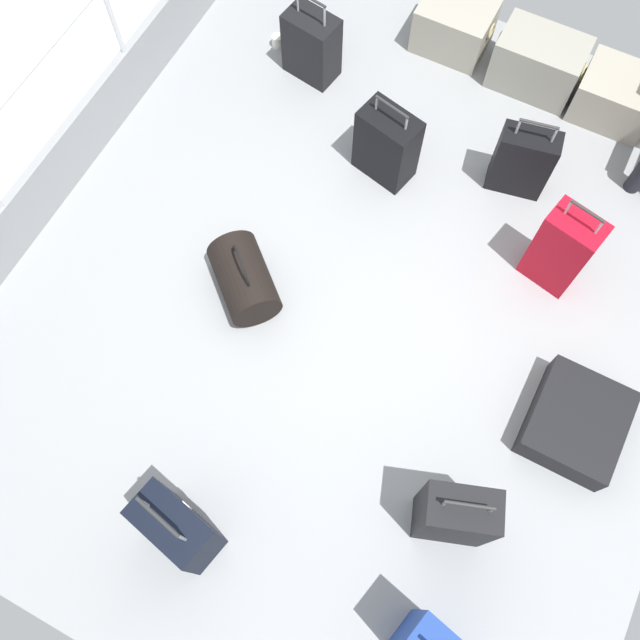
{
  "coord_description": "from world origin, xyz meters",
  "views": [
    {
      "loc": [
        0.64,
        -1.82,
        4.21
      ],
      "look_at": [
        -0.1,
        -0.39,
        0.25
      ],
      "focal_mm": 39.4,
      "sensor_mm": 36.0,
      "label": 1
    }
  ],
  "objects_px": {
    "cargo_crate_1": "(538,63)",
    "suitcase_7": "(312,46)",
    "cargo_crate_2": "(616,96)",
    "suitcase_0": "(178,528)",
    "suitcase_2": "(576,423)",
    "suitcase_1": "(522,162)",
    "suitcase_5": "(562,249)",
    "suitcase_3": "(387,145)",
    "cargo_crate_0": "(454,26)",
    "paper_cup": "(277,41)",
    "duffel_bag": "(244,279)",
    "suitcase_6": "(455,515)"
  },
  "relations": [
    {
      "from": "suitcase_3",
      "to": "suitcase_6",
      "type": "height_order",
      "value": "suitcase_6"
    },
    {
      "from": "suitcase_6",
      "to": "paper_cup",
      "type": "xyz_separation_m",
      "value": [
        -2.56,
        2.68,
        -0.28
      ]
    },
    {
      "from": "suitcase_5",
      "to": "paper_cup",
      "type": "relative_size",
      "value": 8.01
    },
    {
      "from": "cargo_crate_1",
      "to": "suitcase_5",
      "type": "bearing_deg",
      "value": -65.42
    },
    {
      "from": "cargo_crate_2",
      "to": "suitcase_0",
      "type": "height_order",
      "value": "suitcase_0"
    },
    {
      "from": "cargo_crate_1",
      "to": "suitcase_1",
      "type": "bearing_deg",
      "value": -76.99
    },
    {
      "from": "suitcase_0",
      "to": "paper_cup",
      "type": "distance_m",
      "value": 3.65
    },
    {
      "from": "duffel_bag",
      "to": "cargo_crate_2",
      "type": "bearing_deg",
      "value": 56.16
    },
    {
      "from": "cargo_crate_2",
      "to": "suitcase_5",
      "type": "relative_size",
      "value": 0.71
    },
    {
      "from": "cargo_crate_2",
      "to": "suitcase_1",
      "type": "height_order",
      "value": "suitcase_1"
    },
    {
      "from": "suitcase_0",
      "to": "suitcase_3",
      "type": "xyz_separation_m",
      "value": [
        -0.05,
        2.77,
        -0.01
      ]
    },
    {
      "from": "suitcase_2",
      "to": "suitcase_1",
      "type": "bearing_deg",
      "value": 122.87
    },
    {
      "from": "duffel_bag",
      "to": "paper_cup",
      "type": "relative_size",
      "value": 6.13
    },
    {
      "from": "suitcase_5",
      "to": "suitcase_7",
      "type": "height_order",
      "value": "suitcase_5"
    },
    {
      "from": "suitcase_3",
      "to": "suitcase_6",
      "type": "bearing_deg",
      "value": -56.39
    },
    {
      "from": "cargo_crate_1",
      "to": "suitcase_3",
      "type": "height_order",
      "value": "suitcase_3"
    },
    {
      "from": "cargo_crate_0",
      "to": "suitcase_5",
      "type": "height_order",
      "value": "suitcase_5"
    },
    {
      "from": "duffel_bag",
      "to": "paper_cup",
      "type": "distance_m",
      "value": 2.08
    },
    {
      "from": "cargo_crate_0",
      "to": "duffel_bag",
      "type": "bearing_deg",
      "value": -98.41
    },
    {
      "from": "cargo_crate_2",
      "to": "paper_cup",
      "type": "xyz_separation_m",
      "value": [
        -2.46,
        -0.56,
        -0.12
      ]
    },
    {
      "from": "suitcase_1",
      "to": "duffel_bag",
      "type": "relative_size",
      "value": 1.1
    },
    {
      "from": "suitcase_7",
      "to": "suitcase_5",
      "type": "bearing_deg",
      "value": -20.13
    },
    {
      "from": "suitcase_0",
      "to": "cargo_crate_2",
      "type": "bearing_deg",
      "value": 73.15
    },
    {
      "from": "cargo_crate_2",
      "to": "paper_cup",
      "type": "bearing_deg",
      "value": -167.15
    },
    {
      "from": "cargo_crate_2",
      "to": "suitcase_7",
      "type": "relative_size",
      "value": 0.82
    },
    {
      "from": "suitcase_1",
      "to": "suitcase_3",
      "type": "distance_m",
      "value": 0.91
    },
    {
      "from": "cargo_crate_0",
      "to": "paper_cup",
      "type": "distance_m",
      "value": 1.34
    },
    {
      "from": "suitcase_5",
      "to": "suitcase_6",
      "type": "xyz_separation_m",
      "value": [
        0.04,
        -1.79,
        -0.0
      ]
    },
    {
      "from": "suitcase_3",
      "to": "suitcase_7",
      "type": "height_order",
      "value": "suitcase_7"
    },
    {
      "from": "suitcase_0",
      "to": "suitcase_7",
      "type": "distance_m",
      "value": 3.44
    },
    {
      "from": "suitcase_1",
      "to": "paper_cup",
      "type": "xyz_separation_m",
      "value": [
        -2.06,
        0.34,
        -0.22
      ]
    },
    {
      "from": "suitcase_2",
      "to": "suitcase_3",
      "type": "height_order",
      "value": "suitcase_3"
    },
    {
      "from": "suitcase_3",
      "to": "suitcase_7",
      "type": "xyz_separation_m",
      "value": [
        -0.86,
        0.55,
        -0.02
      ]
    },
    {
      "from": "paper_cup",
      "to": "suitcase_5",
      "type": "bearing_deg",
      "value": -19.48
    },
    {
      "from": "cargo_crate_0",
      "to": "suitcase_0",
      "type": "height_order",
      "value": "suitcase_0"
    },
    {
      "from": "suitcase_1",
      "to": "suitcase_2",
      "type": "distance_m",
      "value": 1.76
    },
    {
      "from": "cargo_crate_1",
      "to": "suitcase_7",
      "type": "xyz_separation_m",
      "value": [
        -1.51,
        -0.65,
        0.05
      ]
    },
    {
      "from": "suitcase_2",
      "to": "duffel_bag",
      "type": "bearing_deg",
      "value": -177.43
    },
    {
      "from": "suitcase_2",
      "to": "suitcase_6",
      "type": "xyz_separation_m",
      "value": [
        -0.46,
        -0.87,
        0.22
      ]
    },
    {
      "from": "cargo_crate_0",
      "to": "suitcase_3",
      "type": "distance_m",
      "value": 1.27
    },
    {
      "from": "suitcase_3",
      "to": "duffel_bag",
      "type": "height_order",
      "value": "suitcase_3"
    },
    {
      "from": "suitcase_5",
      "to": "suitcase_6",
      "type": "relative_size",
      "value": 1.07
    },
    {
      "from": "suitcase_6",
      "to": "paper_cup",
      "type": "distance_m",
      "value": 3.71
    },
    {
      "from": "suitcase_3",
      "to": "paper_cup",
      "type": "bearing_deg",
      "value": 151.87
    },
    {
      "from": "cargo_crate_1",
      "to": "duffel_bag",
      "type": "height_order",
      "value": "duffel_bag"
    },
    {
      "from": "cargo_crate_2",
      "to": "suitcase_5",
      "type": "distance_m",
      "value": 1.46
    },
    {
      "from": "cargo_crate_1",
      "to": "suitcase_5",
      "type": "distance_m",
      "value": 1.59
    },
    {
      "from": "cargo_crate_1",
      "to": "paper_cup",
      "type": "height_order",
      "value": "cargo_crate_1"
    },
    {
      "from": "cargo_crate_2",
      "to": "paper_cup",
      "type": "distance_m",
      "value": 2.53
    },
    {
      "from": "suitcase_5",
      "to": "duffel_bag",
      "type": "bearing_deg",
      "value": -149.27
    }
  ]
}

